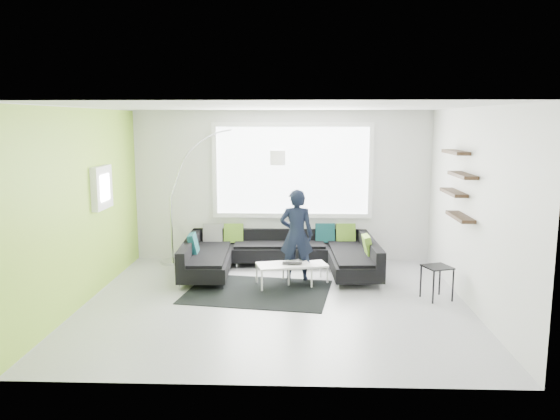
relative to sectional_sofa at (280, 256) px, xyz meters
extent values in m
plane|color=gray|center=(0.00, -1.55, -0.31)|extent=(5.50, 5.50, 0.00)
cube|color=silver|center=(0.00, 0.95, 1.09)|extent=(5.50, 0.04, 2.80)
cube|color=silver|center=(0.00, -4.05, 1.09)|extent=(5.50, 0.04, 2.80)
cube|color=silver|center=(-2.75, -1.55, 1.09)|extent=(0.04, 5.00, 2.80)
cube|color=silver|center=(2.75, -1.55, 1.09)|extent=(0.04, 5.00, 2.80)
cube|color=silver|center=(0.00, -1.55, 2.49)|extent=(5.50, 5.00, 0.04)
cube|color=#93C638|center=(-2.74, -1.55, 1.09)|extent=(0.01, 5.00, 2.80)
cube|color=white|center=(0.20, 0.91, 1.39)|extent=(2.96, 0.06, 1.68)
cube|color=white|center=(-2.68, -0.95, 1.29)|extent=(0.12, 0.66, 0.66)
cube|color=black|center=(2.64, -1.15, 1.39)|extent=(0.20, 1.24, 0.95)
cube|color=black|center=(0.00, 0.00, -0.14)|extent=(3.35, 2.17, 0.34)
cube|color=black|center=(0.00, 0.00, 0.16)|extent=(3.35, 2.17, 0.26)
cube|color=#4C7219|center=(0.00, 0.00, 0.21)|extent=(2.92, 0.31, 0.36)
cube|color=black|center=(-0.30, -1.06, -0.30)|extent=(2.36, 1.86, 0.01)
cube|color=silver|center=(0.26, -0.59, -0.13)|extent=(1.21, 0.89, 0.36)
cube|color=black|center=(2.36, -1.30, -0.06)|extent=(0.47, 0.47, 0.50)
imported|color=black|center=(0.29, -0.37, 0.45)|extent=(0.58, 0.41, 1.52)
imported|color=black|center=(0.22, -0.76, 0.06)|extent=(0.35, 0.25, 0.02)
camera|label=1|loc=(0.34, -9.13, 2.31)|focal=35.00mm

